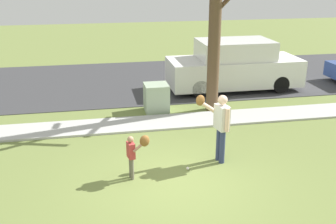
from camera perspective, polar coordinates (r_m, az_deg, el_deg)
The scene contains 9 objects.
ground_plane at distance 11.98m, azimuth -2.41°, elevation -1.88°, with size 48.00×48.00×0.00m, color olive.
sidewalk_strip at distance 12.06m, azimuth -2.49°, elevation -1.57°, with size 36.00×1.20×0.06m, color #B2B2AD.
road_surface at distance 16.78m, azimuth -5.02°, elevation 4.52°, with size 36.00×6.80×0.02m, color #38383A.
person_adult at distance 9.46m, azimuth 7.39°, elevation -1.35°, with size 0.76×0.59×1.68m.
person_child at distance 8.78m, azimuth -4.79°, elevation -5.50°, with size 0.51×0.36×1.06m.
baseball at distance 9.40m, azimuth 2.85°, elevation -8.06°, with size 0.07×0.07×0.07m, color white.
utility_cabinet at distance 13.01m, azimuth -1.67°, elevation 2.05°, with size 0.76×0.78×0.91m, color #9EB293.
street_tree_near at distance 12.68m, azimuth 6.76°, elevation 13.02°, with size 1.85×1.89×5.57m.
parked_van_white at distance 15.55m, azimuth 9.40°, elevation 6.48°, with size 5.00×1.95×1.88m.
Camera 1 is at (-1.60, -7.51, 4.44)m, focal length 42.66 mm.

